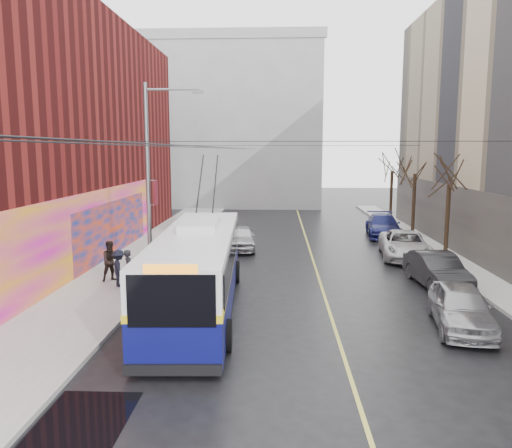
% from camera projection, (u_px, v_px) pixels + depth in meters
% --- Properties ---
extents(ground, '(140.00, 140.00, 0.00)m').
position_uv_depth(ground, '(296.00, 390.00, 12.80)').
color(ground, black).
rests_on(ground, ground).
extents(sidewalk_left, '(4.00, 60.00, 0.15)m').
position_uv_depth(sidewalk_left, '(128.00, 271.00, 24.99)').
color(sidewalk_left, gray).
rests_on(sidewalk_left, ground).
extents(sidewalk_right, '(2.00, 60.00, 0.15)m').
position_uv_depth(sidewalk_right, '(472.00, 275.00, 24.26)').
color(sidewalk_right, gray).
rests_on(sidewalk_right, ground).
extents(lane_line, '(0.12, 50.00, 0.01)m').
position_uv_depth(lane_line, '(315.00, 265.00, 26.57)').
color(lane_line, '#BFB74C').
rests_on(lane_line, ground).
extents(building_far, '(20.50, 12.10, 18.00)m').
position_uv_depth(building_far, '(229.00, 124.00, 56.19)').
color(building_far, gray).
rests_on(building_far, ground).
extents(streetlight_pole, '(2.65, 0.60, 9.00)m').
position_uv_depth(streetlight_pole, '(151.00, 178.00, 22.23)').
color(streetlight_pole, slate).
rests_on(streetlight_pole, ground).
extents(catenary_wires, '(18.00, 60.00, 0.22)m').
position_uv_depth(catenary_wires, '(240.00, 147.00, 26.58)').
color(catenary_wires, black).
extents(tree_near, '(3.20, 3.20, 6.40)m').
position_uv_depth(tree_near, '(450.00, 170.00, 27.49)').
color(tree_near, black).
rests_on(tree_near, ground).
extents(tree_mid, '(3.20, 3.20, 6.68)m').
position_uv_depth(tree_mid, '(416.00, 162.00, 34.37)').
color(tree_mid, black).
rests_on(tree_mid, ground).
extents(tree_far, '(3.20, 3.20, 6.57)m').
position_uv_depth(tree_far, '(392.00, 162.00, 41.30)').
color(tree_far, black).
rests_on(tree_far, ground).
extents(puddle, '(2.04, 2.88, 0.01)m').
position_uv_depth(puddle, '(82.00, 422.00, 11.25)').
color(puddle, black).
rests_on(puddle, ground).
extents(pigeons_flying, '(3.12, 2.85, 0.55)m').
position_uv_depth(pigeons_flying, '(234.00, 118.00, 22.17)').
color(pigeons_flying, slate).
extents(trolleybus, '(3.35, 12.50, 5.87)m').
position_uv_depth(trolleybus, '(198.00, 268.00, 18.98)').
color(trolleybus, '#0A0B4B').
rests_on(trolleybus, ground).
extents(parked_car_a, '(2.46, 4.71, 1.53)m').
position_uv_depth(parked_car_a, '(461.00, 307.00, 17.06)').
color(parked_car_a, '#9D9DA1').
rests_on(parked_car_a, ground).
extents(parked_car_b, '(1.99, 4.76, 1.53)m').
position_uv_depth(parked_car_b, '(437.00, 270.00, 22.33)').
color(parked_car_b, '#252427').
rests_on(parked_car_b, ground).
extents(parked_car_c, '(3.17, 5.76, 1.53)m').
position_uv_depth(parked_car_c, '(404.00, 245.00, 28.31)').
color(parked_car_c, silver).
rests_on(parked_car_c, ground).
extents(parked_car_d, '(2.73, 5.61, 1.57)m').
position_uv_depth(parked_car_d, '(383.00, 226.00, 35.39)').
color(parked_car_d, navy).
rests_on(parked_car_d, ground).
extents(following_car, '(1.99, 4.42, 1.47)m').
position_uv_depth(following_car, '(241.00, 238.00, 30.74)').
color(following_car, '#BABBC0').
rests_on(following_car, ground).
extents(pedestrian_a, '(0.61, 0.72, 1.70)m').
position_uv_depth(pedestrian_a, '(129.00, 269.00, 21.55)').
color(pedestrian_a, black).
rests_on(pedestrian_a, sidewalk_left).
extents(pedestrian_b, '(1.14, 1.10, 1.86)m').
position_uv_depth(pedestrian_b, '(111.00, 261.00, 22.73)').
color(pedestrian_b, black).
rests_on(pedestrian_b, sidewalk_left).
extents(pedestrian_c, '(1.05, 1.22, 1.64)m').
position_uv_depth(pedestrian_c, '(119.00, 268.00, 21.83)').
color(pedestrian_c, black).
rests_on(pedestrian_c, sidewalk_left).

